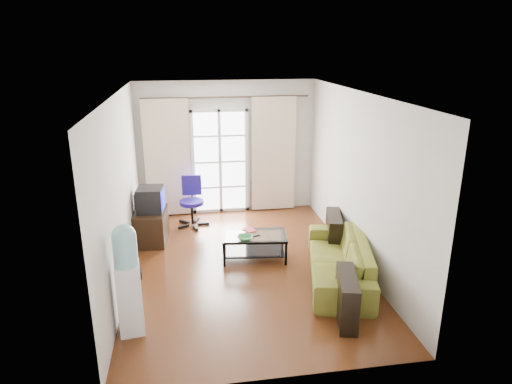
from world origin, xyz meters
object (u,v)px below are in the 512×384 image
tv_stand (151,226)px  water_cooler (128,278)px  crt_tv (149,200)px  coffee_table (254,243)px  task_chair (192,211)px  sofa (339,259)px

tv_stand → water_cooler: (-0.09, -2.71, 0.45)m
crt_tv → coffee_table: bearing=-23.5°
crt_tv → task_chair: (0.74, 0.68, -0.51)m
task_chair → water_cooler: (-0.83, -3.39, 0.46)m
crt_tv → water_cooler: (-0.10, -2.71, -0.05)m
coffee_table → task_chair: bearing=120.4°
coffee_table → tv_stand: bearing=150.5°
tv_stand → water_cooler: bearing=-86.6°
task_chair → sofa: bearing=-45.4°
sofa → crt_tv: size_ratio=4.41×
coffee_table → tv_stand: tv_stand is taller
task_chair → coffee_table: bearing=-55.1°
sofa → coffee_table: (-1.15, 0.87, -0.04)m
tv_stand → task_chair: bearing=47.8°
tv_stand → crt_tv: size_ratio=1.54×
coffee_table → water_cooler: 2.55m
sofa → coffee_table: 1.44m
water_cooler → crt_tv: bearing=81.5°
task_chair → water_cooler: 3.52m
tv_stand → task_chair: task_chair is taller
coffee_table → crt_tv: size_ratio=2.14×
water_cooler → task_chair: bearing=69.7°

